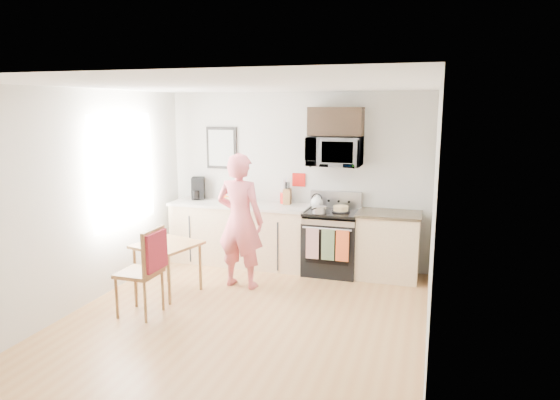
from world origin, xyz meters
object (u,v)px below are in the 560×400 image
(person, at_px, (240,221))
(dining_table, at_px, (167,249))
(range, at_px, (332,243))
(cake, at_px, (341,209))
(chair, at_px, (150,260))
(microwave, at_px, (335,151))

(person, distance_m, dining_table, 1.00)
(range, xyz_separation_m, person, (-1.06, -0.90, 0.46))
(range, height_order, cake, range)
(dining_table, distance_m, chair, 0.75)
(chair, bearing_deg, cake, 49.67)
(range, bearing_deg, cake, -18.77)
(cake, bearing_deg, person, -144.20)
(dining_table, relative_size, chair, 0.72)
(dining_table, relative_size, cake, 2.92)
(range, distance_m, person, 1.47)
(microwave, distance_m, dining_table, 2.67)
(microwave, bearing_deg, chair, -126.91)
(range, height_order, dining_table, range)
(person, xyz_separation_m, cake, (1.19, 0.86, 0.06))
(person, bearing_deg, cake, -139.30)
(range, distance_m, dining_table, 2.34)
(cake, bearing_deg, dining_table, -145.66)
(dining_table, xyz_separation_m, cake, (2.00, 1.36, 0.38))
(person, bearing_deg, microwave, -131.49)
(chair, bearing_deg, dining_table, 105.19)
(chair, bearing_deg, microwave, 53.73)
(range, bearing_deg, chair, -128.24)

